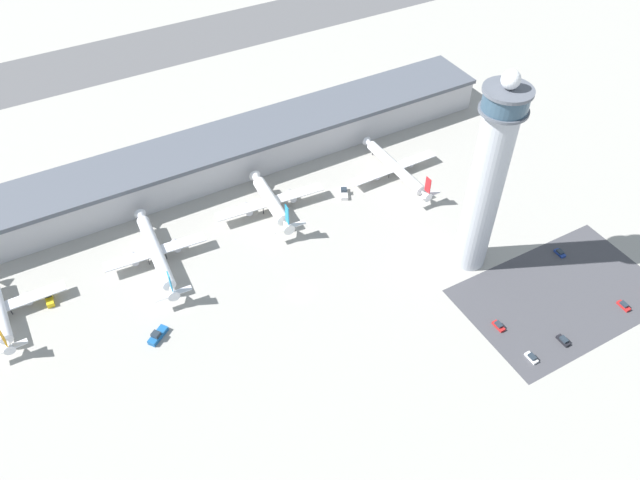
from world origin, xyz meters
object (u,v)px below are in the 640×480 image
object	(u,v)px
airplane_gate_bravo	(156,252)
car_yellow_taxi	(560,253)
car_blue_compact	(624,306)
car_black_suv	(499,326)
service_truck_catering	(158,335)
service_truck_fuel	(49,298)
service_truck_baggage	(344,193)
airplane_gate_charlie	(271,201)
car_maroon_suv	(563,340)
airplane_gate_delta	(395,168)
control_tower	(487,179)
car_navy_sedan	(532,358)

from	to	relation	value
airplane_gate_bravo	car_yellow_taxi	distance (m)	135.26
car_yellow_taxi	car_blue_compact	xyz separation A→B (m)	(0.59, -26.74, 0.08)
airplane_gate_bravo	car_black_suv	distance (m)	111.48
service_truck_catering	service_truck_fuel	xyz separation A→B (m)	(-25.17, 30.59, 0.08)
car_blue_compact	service_truck_baggage	bearing A→B (deg)	118.73
airplane_gate_charlie	car_maroon_suv	world-z (taller)	airplane_gate_charlie
airplane_gate_charlie	service_truck_baggage	bearing A→B (deg)	-9.70
airplane_gate_delta	control_tower	bearing A→B (deg)	-94.35
car_yellow_taxi	car_navy_sedan	size ratio (longest dim) A/B	1.00
airplane_gate_bravo	airplane_gate_charlie	bearing A→B (deg)	6.00
airplane_gate_charlie	service_truck_baggage	xyz separation A→B (m)	(27.67, -4.73, -3.82)
car_blue_compact	car_maroon_suv	bearing A→B (deg)	-178.43
airplane_gate_delta	car_navy_sedan	distance (m)	90.96
car_yellow_taxi	car_black_suv	xyz separation A→B (m)	(-38.74, -13.98, 0.08)
car_yellow_taxi	car_blue_compact	world-z (taller)	car_blue_compact
control_tower	service_truck_baggage	xyz separation A→B (m)	(-19.25, 49.25, -33.77)
control_tower	car_blue_compact	distance (m)	59.97
airplane_gate_charlie	car_navy_sedan	world-z (taller)	airplane_gate_charlie
car_yellow_taxi	airplane_gate_bravo	bearing A→B (deg)	152.61
car_maroon_suv	car_black_suv	world-z (taller)	car_black_suv
service_truck_baggage	car_black_suv	size ratio (longest dim) A/B	1.67
car_yellow_taxi	car_black_suv	bearing A→B (deg)	-160.16
airplane_gate_bravo	car_yellow_taxi	xyz separation A→B (m)	(120.04, -62.19, -4.13)
airplane_gate_charlie	car_blue_compact	xyz separation A→B (m)	(76.38, -93.59, -4.11)
control_tower	car_blue_compact	bearing A→B (deg)	-53.35
airplane_gate_bravo	car_blue_compact	xyz separation A→B (m)	(120.63, -88.94, -4.06)
service_truck_fuel	car_maroon_suv	xyz separation A→B (m)	(129.73, -90.23, -0.45)
control_tower	airplane_gate_bravo	world-z (taller)	control_tower
airplane_gate_charlie	airplane_gate_delta	distance (m)	50.88
car_maroon_suv	car_navy_sedan	size ratio (longest dim) A/B	1.04
car_navy_sedan	service_truck_baggage	bearing A→B (deg)	96.43
control_tower	airplane_gate_delta	world-z (taller)	control_tower
service_truck_fuel	car_maroon_suv	world-z (taller)	service_truck_fuel
airplane_gate_delta	car_black_suv	size ratio (longest dim) A/B	9.70
car_black_suv	car_navy_sedan	xyz separation A→B (m)	(0.72, -13.56, -0.03)
car_navy_sedan	car_maroon_suv	bearing A→B (deg)	0.36
airplane_gate_bravo	car_navy_sedan	size ratio (longest dim) A/B	10.32
service_truck_catering	car_yellow_taxi	bearing A→B (deg)	-13.89
airplane_gate_bravo	airplane_gate_charlie	xyz separation A→B (m)	(44.25, 4.65, 0.05)
airplane_gate_delta	car_blue_compact	bearing A→B (deg)	-73.93
airplane_gate_bravo	car_navy_sedan	distance (m)	121.64
airplane_gate_delta	car_black_suv	bearing A→B (deg)	-100.12
service_truck_catering	car_maroon_suv	bearing A→B (deg)	-29.70
car_blue_compact	car_black_suv	bearing A→B (deg)	162.02
service_truck_catering	airplane_gate_bravo	bearing A→B (deg)	71.47
control_tower	airplane_gate_charlie	xyz separation A→B (m)	(-46.91, 53.98, -29.95)
airplane_gate_charlie	car_yellow_taxi	size ratio (longest dim) A/B	9.93
service_truck_fuel	car_yellow_taxi	world-z (taller)	service_truck_fuel
airplane_gate_charlie	car_yellow_taxi	world-z (taller)	airplane_gate_charlie
car_black_suv	car_navy_sedan	bearing A→B (deg)	-86.95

